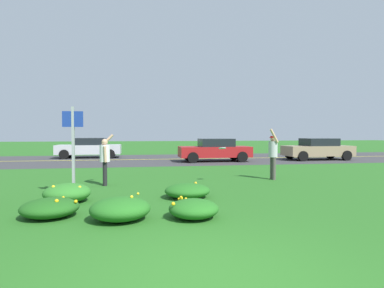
{
  "coord_description": "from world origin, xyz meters",
  "views": [
    {
      "loc": [
        -0.87,
        -3.73,
        1.8
      ],
      "look_at": [
        1.05,
        7.49,
        1.41
      ],
      "focal_mm": 29.85,
      "sensor_mm": 36.0,
      "label": 1
    }
  ],
  "objects_px": {
    "person_thrower_white_shirt": "(105,158)",
    "frisbee_pale_blue": "(222,148)",
    "person_catcher_red_cap_gray_shirt": "(273,153)",
    "car_tan_leftmost": "(318,149)",
    "sign_post_near_path": "(73,142)",
    "car_silver_center_right": "(90,148)",
    "car_red_center_left": "(215,150)"
  },
  "relations": [
    {
      "from": "person_thrower_white_shirt",
      "to": "person_catcher_red_cap_gray_shirt",
      "type": "bearing_deg",
      "value": 3.2
    },
    {
      "from": "car_silver_center_right",
      "to": "person_catcher_red_cap_gray_shirt",
      "type": "bearing_deg",
      "value": -55.38
    },
    {
      "from": "sign_post_near_path",
      "to": "person_catcher_red_cap_gray_shirt",
      "type": "distance_m",
      "value": 7.32
    },
    {
      "from": "car_silver_center_right",
      "to": "car_red_center_left",
      "type": "bearing_deg",
      "value": -27.63
    },
    {
      "from": "sign_post_near_path",
      "to": "person_thrower_white_shirt",
      "type": "xyz_separation_m",
      "value": [
        0.67,
        1.89,
        -0.58
      ]
    },
    {
      "from": "person_catcher_red_cap_gray_shirt",
      "to": "frisbee_pale_blue",
      "type": "height_order",
      "value": "person_catcher_red_cap_gray_shirt"
    },
    {
      "from": "sign_post_near_path",
      "to": "car_red_center_left",
      "type": "xyz_separation_m",
      "value": [
        6.64,
        10.38,
        -0.8
      ]
    },
    {
      "from": "car_red_center_left",
      "to": "car_silver_center_right",
      "type": "xyz_separation_m",
      "value": [
        -8.31,
        4.35,
        0.0
      ]
    },
    {
      "from": "sign_post_near_path",
      "to": "car_tan_leftmost",
      "type": "distance_m",
      "value": 17.27
    },
    {
      "from": "car_red_center_left",
      "to": "frisbee_pale_blue",
      "type": "bearing_deg",
      "value": -102.02
    },
    {
      "from": "person_thrower_white_shirt",
      "to": "person_catcher_red_cap_gray_shirt",
      "type": "distance_m",
      "value": 6.29
    },
    {
      "from": "person_thrower_white_shirt",
      "to": "car_tan_leftmost",
      "type": "distance_m",
      "value": 15.62
    },
    {
      "from": "car_tan_leftmost",
      "to": "person_catcher_red_cap_gray_shirt",
      "type": "bearing_deg",
      "value": -130.0
    },
    {
      "from": "frisbee_pale_blue",
      "to": "car_red_center_left",
      "type": "relative_size",
      "value": 0.06
    },
    {
      "from": "person_catcher_red_cap_gray_shirt",
      "to": "sign_post_near_path",
      "type": "bearing_deg",
      "value": -162.12
    },
    {
      "from": "car_tan_leftmost",
      "to": "car_silver_center_right",
      "type": "xyz_separation_m",
      "value": [
        -15.46,
        4.35,
        0.0
      ]
    },
    {
      "from": "car_tan_leftmost",
      "to": "car_silver_center_right",
      "type": "distance_m",
      "value": 16.06
    },
    {
      "from": "person_catcher_red_cap_gray_shirt",
      "to": "car_tan_leftmost",
      "type": "relative_size",
      "value": 0.44
    },
    {
      "from": "sign_post_near_path",
      "to": "car_red_center_left",
      "type": "relative_size",
      "value": 0.56
    },
    {
      "from": "person_catcher_red_cap_gray_shirt",
      "to": "car_silver_center_right",
      "type": "height_order",
      "value": "person_catcher_red_cap_gray_shirt"
    },
    {
      "from": "sign_post_near_path",
      "to": "person_catcher_red_cap_gray_shirt",
      "type": "relative_size",
      "value": 1.29
    },
    {
      "from": "person_thrower_white_shirt",
      "to": "frisbee_pale_blue",
      "type": "distance_m",
      "value": 4.16
    },
    {
      "from": "person_thrower_white_shirt",
      "to": "frisbee_pale_blue",
      "type": "bearing_deg",
      "value": -0.13
    },
    {
      "from": "person_catcher_red_cap_gray_shirt",
      "to": "frisbee_pale_blue",
      "type": "relative_size",
      "value": 7.2
    },
    {
      "from": "car_tan_leftmost",
      "to": "car_red_center_left",
      "type": "xyz_separation_m",
      "value": [
        -7.14,
        0.0,
        0.0
      ]
    },
    {
      "from": "car_tan_leftmost",
      "to": "car_silver_center_right",
      "type": "height_order",
      "value": "same"
    },
    {
      "from": "car_tan_leftmost",
      "to": "car_silver_center_right",
      "type": "bearing_deg",
      "value": 164.28
    },
    {
      "from": "sign_post_near_path",
      "to": "frisbee_pale_blue",
      "type": "height_order",
      "value": "sign_post_near_path"
    },
    {
      "from": "person_catcher_red_cap_gray_shirt",
      "to": "car_silver_center_right",
      "type": "xyz_separation_m",
      "value": [
        -8.62,
        12.49,
        -0.3
      ]
    },
    {
      "from": "person_catcher_red_cap_gray_shirt",
      "to": "car_silver_center_right",
      "type": "relative_size",
      "value": 0.44
    },
    {
      "from": "frisbee_pale_blue",
      "to": "car_red_center_left",
      "type": "xyz_separation_m",
      "value": [
        1.81,
        8.5,
        -0.51
      ]
    },
    {
      "from": "sign_post_near_path",
      "to": "person_thrower_white_shirt",
      "type": "distance_m",
      "value": 2.09
    }
  ]
}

